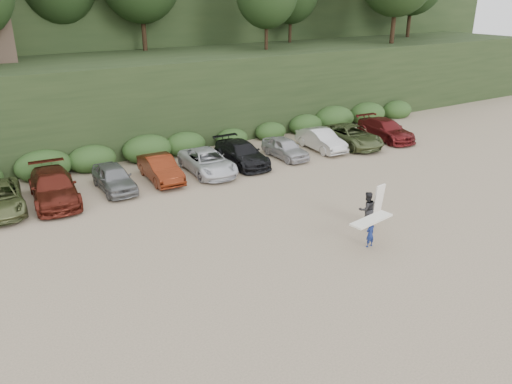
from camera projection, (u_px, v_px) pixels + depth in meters
ground at (302, 237)px, 22.65m from camera, size 120.00×120.00×0.00m
parked_cars at (186, 165)px, 29.83m from camera, size 34.41×6.06×1.63m
child_surfer at (371, 228)px, 21.45m from camera, size 2.28×0.95×1.33m
adult_surfer at (368, 209)px, 23.36m from camera, size 1.34×0.83×2.06m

